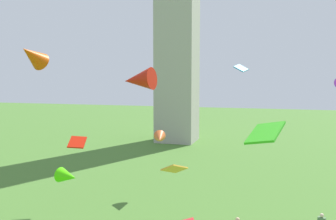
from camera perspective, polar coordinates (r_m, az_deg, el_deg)
kite_flying_0 at (r=26.27m, az=-22.07°, el=8.59°), size 1.55×2.44×2.09m
kite_flying_1 at (r=20.54m, az=-5.08°, el=5.13°), size 2.18×1.61×1.53m
kite_flying_2 at (r=22.36m, az=1.11°, el=-9.98°), size 1.62×1.69×1.03m
kite_flying_4 at (r=12.57m, az=16.22°, el=-3.71°), size 1.44×1.81×0.78m
kite_flying_5 at (r=26.48m, az=-15.17°, el=-5.29°), size 1.69×2.00×0.73m
kite_flying_8 at (r=17.65m, az=-16.69°, el=-10.77°), size 1.22×0.98×0.79m
kite_flying_9 at (r=28.32m, az=-1.42°, el=-4.77°), size 1.45×1.77×1.16m
kite_flying_10 at (r=17.15m, az=12.33°, el=6.98°), size 0.72×0.87×0.45m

